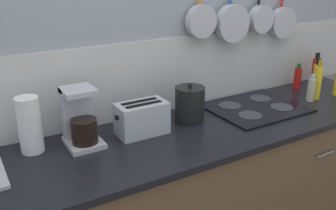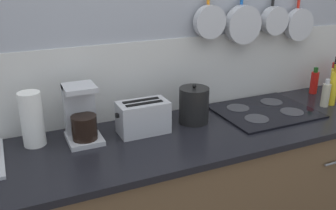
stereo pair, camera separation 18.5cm
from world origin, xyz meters
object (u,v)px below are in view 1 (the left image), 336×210
(bottle_hot_sauce, at_px, (311,89))
(bottle_dish_soap, at_px, (318,82))
(paper_towel_roll, at_px, (30,125))
(kettle, at_px, (190,104))
(bottle_sesame_oil, at_px, (316,77))
(bottle_vinegar, at_px, (298,78))
(bottle_olive_oil, at_px, (316,70))
(coffee_maker, at_px, (80,121))
(toaster, at_px, (142,118))

(bottle_hot_sauce, height_order, bottle_dish_soap, bottle_dish_soap)
(paper_towel_roll, relative_size, kettle, 1.21)
(bottle_dish_soap, relative_size, bottle_sesame_oil, 1.11)
(paper_towel_roll, height_order, bottle_sesame_oil, paper_towel_roll)
(bottle_hot_sauce, bearing_deg, paper_towel_roll, 173.55)
(bottle_vinegar, relative_size, bottle_sesame_oil, 0.78)
(kettle, distance_m, bottle_dish_soap, 0.92)
(bottle_sesame_oil, height_order, bottle_olive_oil, bottle_sesame_oil)
(coffee_maker, xyz_separation_m, bottle_vinegar, (1.59, 0.06, -0.04))
(bottle_olive_oil, bearing_deg, toaster, -175.03)
(bottle_dish_soap, bearing_deg, toaster, 175.19)
(toaster, relative_size, kettle, 1.24)
(toaster, height_order, kettle, kettle)
(coffee_maker, xyz_separation_m, bottle_dish_soap, (1.53, -0.15, -0.01))
(bottle_olive_oil, bearing_deg, kettle, -174.42)
(toaster, xyz_separation_m, bottle_dish_soap, (1.22, -0.10, 0.03))
(bottle_olive_oil, bearing_deg, bottle_vinegar, -174.88)
(coffee_maker, xyz_separation_m, bottle_olive_oil, (1.79, 0.08, -0.02))
(kettle, xyz_separation_m, bottle_olive_oil, (1.18, 0.12, 0.00))
(bottle_sesame_oil, bearing_deg, bottle_vinegar, 121.33)
(paper_towel_roll, distance_m, bottle_hot_sauce, 1.71)
(kettle, bearing_deg, bottle_sesame_oil, -0.35)
(toaster, distance_m, bottle_hot_sauce, 1.16)
(bottle_sesame_oil, bearing_deg, bottle_dish_soap, -138.44)
(toaster, height_order, bottle_hot_sauce, bottle_hot_sauce)
(toaster, bearing_deg, bottle_vinegar, 4.95)
(paper_towel_roll, height_order, bottle_olive_oil, paper_towel_roll)
(coffee_maker, bearing_deg, bottle_sesame_oil, -1.54)
(kettle, height_order, bottle_hot_sauce, kettle)
(bottle_hot_sauce, bearing_deg, bottle_vinegar, 60.55)
(paper_towel_roll, xyz_separation_m, bottle_hot_sauce, (1.69, -0.19, -0.06))
(kettle, xyz_separation_m, bottle_vinegar, (0.98, 0.10, -0.02))
(bottle_sesame_oil, bearing_deg, kettle, 179.65)
(toaster, relative_size, bottle_olive_oil, 1.21)
(paper_towel_roll, distance_m, coffee_maker, 0.23)
(bottle_hot_sauce, distance_m, bottle_dish_soap, 0.07)
(coffee_maker, bearing_deg, bottle_vinegar, 2.13)
(paper_towel_roll, relative_size, bottle_dish_soap, 1.05)
(kettle, distance_m, bottle_hot_sauce, 0.86)
(paper_towel_roll, relative_size, bottle_olive_oil, 1.18)
(bottle_vinegar, bearing_deg, bottle_olive_oil, 5.12)
(toaster, bearing_deg, paper_towel_roll, 170.91)
(kettle, bearing_deg, bottle_olive_oil, 5.58)
(paper_towel_roll, height_order, bottle_dish_soap, paper_towel_roll)
(paper_towel_roll, xyz_separation_m, bottle_dish_soap, (1.75, -0.19, -0.02))
(toaster, distance_m, bottle_olive_oil, 1.50)
(bottle_olive_oil, bearing_deg, bottle_hot_sauce, -144.46)
(paper_towel_roll, distance_m, toaster, 0.54)
(bottle_vinegar, bearing_deg, kettle, -174.32)
(toaster, height_order, bottle_olive_oil, bottle_olive_oil)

